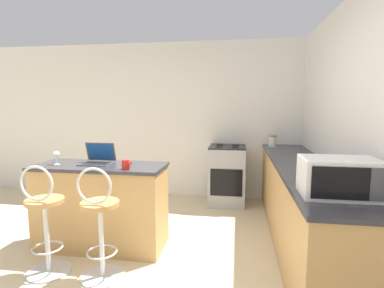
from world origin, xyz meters
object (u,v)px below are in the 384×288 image
Objects in this scene: storage_jar at (272,141)px; wine_glass_tall at (56,155)px; mug_blue at (313,165)px; microwave at (339,177)px; mug_red at (126,165)px; laptop at (98,158)px; toaster at (326,168)px; bar_stool_far at (100,226)px; bar_stool_near at (45,222)px; stove_range at (227,175)px.

wine_glass_tall is at bearing -144.34° from storage_jar.
storage_jar reaches higher than mug_blue.
mug_blue is at bearing 87.16° from microwave.
mug_red is at bearing -131.05° from storage_jar.
microwave is at bearing -21.28° from laptop.
toaster is (0.05, 0.50, -0.04)m from microwave.
bar_stool_far is 3.12× the size of laptop.
laptop reaches higher than mug_blue.
storage_jar is at bearing 45.25° from bar_stool_near.
bar_stool_far is 5.93× the size of storage_jar.
stove_range is 2.15m from mug_red.
toaster reaches higher than storage_jar.
mug_blue is 0.53× the size of storage_jar.
mug_red is at bearing -7.60° from wine_glass_tall.
storage_jar is at bearing 98.10° from mug_blue.
bar_stool_far is 2.05m from toaster.
stove_range is 0.88m from storage_jar.
bar_stool_near is at bearing -69.96° from wine_glass_tall.
mug_blue is 1.61m from storage_jar.
bar_stool_far is (0.54, 0.00, 0.00)m from bar_stool_near.
bar_stool_near is 5.93× the size of storage_jar.
bar_stool_near is at bearing -108.34° from laptop.
wine_glass_tall is 3.03m from storage_jar.
storage_jar is at bearing 96.58° from toaster.
storage_jar reaches higher than bar_stool_near.
storage_jar is at bearing 38.43° from laptop.
wine_glass_tall is at bearing 164.56° from microwave.
bar_stool_far is 7.00× the size of wine_glass_tall.
mug_blue is (-0.00, 0.41, -0.06)m from toaster.
bar_stool_near is at bearing -146.97° from mug_red.
microwave is 0.55× the size of stove_range.
bar_stool_near is 2.04× the size of microwave.
toaster is at bearing -65.27° from stove_range.
laptop is 0.36× the size of stove_range.
mug_red is (-1.86, -0.28, 0.00)m from mug_blue.
mug_red is 2.49m from storage_jar.
laptop reaches higher than bar_stool_far.
toaster is at bearing -83.42° from storage_jar.
laptop is 2.61m from storage_jar.
microwave reaches higher than mug_blue.
bar_stool_near is at bearing -164.38° from mug_blue.
bar_stool_near is at bearing -134.75° from storage_jar.
mug_blue is at bearing 19.62° from bar_stool_far.
laptop is at bearing 158.72° from microwave.
mug_blue is (0.91, -1.58, 0.51)m from stove_range.
laptop is (-0.32, 0.66, 0.49)m from bar_stool_far.
bar_stool_near reaches higher than mug_blue.
laptop reaches higher than stove_range.
bar_stool_far is 1.12× the size of stove_range.
toaster reaches higher than bar_stool_near.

